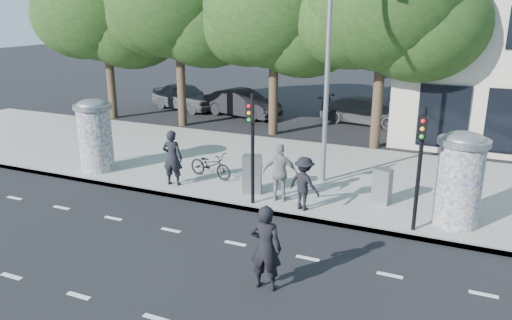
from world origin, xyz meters
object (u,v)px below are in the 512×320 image
at_px(ad_column_right, 460,177).
at_px(ped_b, 172,158).
at_px(ad_column_left, 95,133).
at_px(ped_a, 91,145).
at_px(traffic_pole_far, 420,157).
at_px(car_mid, 242,103).
at_px(car_right, 365,111).
at_px(ped_d, 304,183).
at_px(cabinet_left, 252,174).
at_px(bicycle, 210,165).
at_px(car_left, 185,96).
at_px(street_lamp, 328,45).
at_px(ped_e, 280,173).
at_px(man_road, 266,248).
at_px(cabinet_right, 382,186).
at_px(traffic_pole_near, 252,138).

height_order(ad_column_right, ped_b, ad_column_right).
height_order(ad_column_left, ped_a, ad_column_left).
relative_size(traffic_pole_far, car_mid, 0.74).
bearing_deg(car_right, ped_b, 168.53).
height_order(ped_d, cabinet_left, ped_d).
height_order(ad_column_left, cabinet_left, ad_column_left).
relative_size(ad_column_right, car_right, 0.56).
relative_size(bicycle, car_left, 0.38).
xyz_separation_m(ped_b, car_right, (3.81, 12.57, -0.42)).
bearing_deg(cabinet_left, ped_d, -36.21).
height_order(ped_d, car_mid, ped_d).
bearing_deg(street_lamp, ped_e, -107.12).
height_order(man_road, car_mid, man_road).
xyz_separation_m(ped_d, bicycle, (-3.94, 1.42, -0.36)).
distance_m(traffic_pole_far, cabinet_right, 2.54).
xyz_separation_m(cabinet_left, car_mid, (-5.60, 11.06, -0.02)).
height_order(bicycle, car_mid, car_mid).
relative_size(ped_d, ped_e, 0.89).
bearing_deg(traffic_pole_far, ped_a, 175.80).
xyz_separation_m(ad_column_right, traffic_pole_far, (-1.00, -0.91, 0.69)).
xyz_separation_m(ped_b, ped_d, (4.74, -0.26, -0.14)).
xyz_separation_m(ad_column_left, bicycle, (4.25, 0.93, -0.93)).
distance_m(street_lamp, bicycle, 5.74).
bearing_deg(car_mid, ad_column_left, -167.81).
xyz_separation_m(traffic_pole_far, ped_b, (-7.94, 0.47, -1.13)).
relative_size(ad_column_left, car_left, 0.58).
xyz_separation_m(bicycle, car_left, (-7.67, 10.78, 0.17)).
distance_m(cabinet_left, car_left, 15.03).
bearing_deg(street_lamp, cabinet_right, -27.92).
bearing_deg(car_left, traffic_pole_far, -114.07).
distance_m(ad_column_right, ped_b, 8.97).
distance_m(ped_d, car_right, 12.86).
height_order(street_lamp, bicycle, street_lamp).
bearing_deg(ad_column_left, cabinet_left, 1.54).
bearing_deg(bicycle, man_road, -131.84).
bearing_deg(traffic_pole_far, ad_column_left, 176.45).
xyz_separation_m(traffic_pole_far, car_left, (-14.82, 12.42, -1.45)).
relative_size(ped_e, cabinet_left, 1.46).
relative_size(ad_column_right, traffic_pole_near, 0.78).
bearing_deg(bicycle, cabinet_right, -80.06).
bearing_deg(ped_d, traffic_pole_near, 26.33).
height_order(car_left, car_right, car_left).
bearing_deg(cabinet_left, car_left, 112.12).
distance_m(ad_column_right, street_lamp, 5.81).
relative_size(street_lamp, car_mid, 1.74).
distance_m(ad_column_right, ped_a, 12.78).
height_order(ad_column_right, bicycle, ad_column_right).
xyz_separation_m(bicycle, cabinet_right, (5.99, 0.02, 0.09)).
bearing_deg(ped_a, car_right, -102.16).
distance_m(ped_b, ped_e, 3.85).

